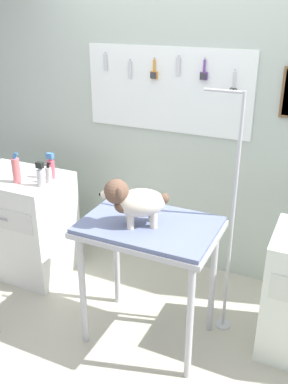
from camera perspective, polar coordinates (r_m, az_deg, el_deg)
name	(u,v)px	position (r m, az deg, el deg)	size (l,w,h in m)	color
ground	(115,354)	(3.14, -3.83, -20.64)	(4.40, 4.00, 0.04)	#B3AE9B
rear_wall_panel	(186,138)	(3.55, 5.62, 7.19)	(4.00, 0.11, 2.30)	#AEBAAE
grooming_table	(149,238)	(2.77, 0.68, -6.08)	(0.87, 0.59, 0.90)	#B7B7BC
grooming_arm	(230,229)	(2.91, 11.35, -4.86)	(0.30, 0.11, 1.71)	#B7B7BC
dog	(134,201)	(2.63, -1.38, -1.19)	(0.41, 0.32, 0.31)	beige
counter_left	(22,223)	(3.84, -15.79, -3.99)	(0.80, 0.58, 0.88)	silver
spray_bottle_short	(51,168)	(3.51, -12.21, 3.17)	(0.06, 0.06, 0.21)	#D55264
spray_bottle_tall	(41,176)	(3.38, -13.51, 2.06)	(0.06, 0.06, 0.19)	#B7B4BF
shampoo_bottle	(16,170)	(3.49, -16.55, 2.81)	(0.06, 0.06, 0.24)	#D06366
detangler_spray	(49,175)	(3.43, -12.49, 2.25)	(0.05, 0.05, 0.17)	#BCB6B5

